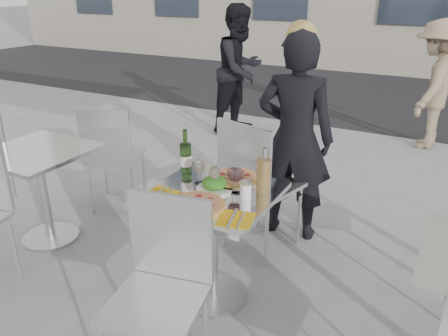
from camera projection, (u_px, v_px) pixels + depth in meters
The scene contains 22 objects.
ground at pixel (213, 296), 2.85m from camera, with size 80.00×80.00×0.00m, color gray.
street_asphalt at pixel (387, 95), 8.11m from camera, with size 24.00×5.00×0.00m, color black.
main_table at pixel (212, 224), 2.64m from camera, with size 0.72×0.72×0.75m.
side_table_left at pixel (41, 176), 3.30m from camera, with size 0.72×0.72×0.75m.
chair_far at pixel (254, 177), 3.11m from camera, with size 0.58×0.59×1.03m.
chair_near at pixel (163, 277), 2.12m from camera, with size 0.51×0.52×0.95m.
side_chair_lfar at pixel (111, 151), 3.73m from camera, with size 0.58×0.58×0.96m.
woman_diner at pixel (295, 139), 3.29m from camera, with size 0.59×0.38×1.61m, color black.
pedestrian_a at pixel (240, 70), 5.82m from camera, with size 0.81×0.63×1.67m, color black.
pedestrian_b at pixel (433, 85), 5.23m from camera, with size 0.99×0.57×1.53m, color #8C785A.
pizza_near at pixel (196, 205), 2.39m from camera, with size 0.32×0.32×0.02m.
pizza_far at pixel (235, 178), 2.71m from camera, with size 0.33×0.33×0.03m.
salad_plate at pixel (215, 184), 2.58m from camera, with size 0.22×0.22×0.09m.
wine_bottle at pixel (186, 157), 2.77m from camera, with size 0.07×0.08×0.29m.
carafe at pixel (264, 176), 2.48m from camera, with size 0.08×0.08×0.29m.
sugar_shaker at pixel (246, 190), 2.47m from camera, with size 0.06×0.06×0.11m.
wineglass_white_a at pixel (199, 167), 2.63m from camera, with size 0.07×0.07×0.16m.
wineglass_white_b at pixel (214, 174), 2.54m from camera, with size 0.07×0.07×0.16m.
wineglass_red_a at pixel (233, 175), 2.52m from camera, with size 0.07×0.07×0.16m.
wineglass_red_b at pixel (237, 175), 2.51m from camera, with size 0.07×0.07×0.16m.
napkin_left at pixel (160, 194), 2.53m from camera, with size 0.19×0.20×0.01m.
napkin_right at pixel (236, 219), 2.26m from camera, with size 0.22×0.22×0.01m.
Camera 1 is at (1.16, -1.99, 1.87)m, focal length 35.00 mm.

